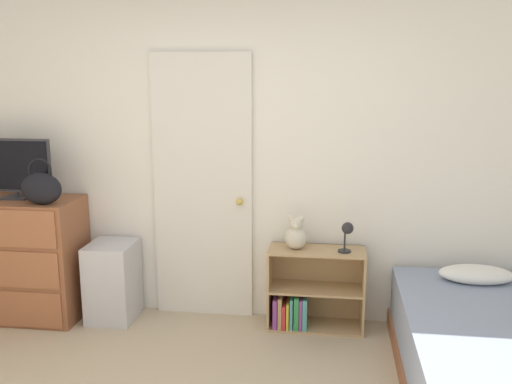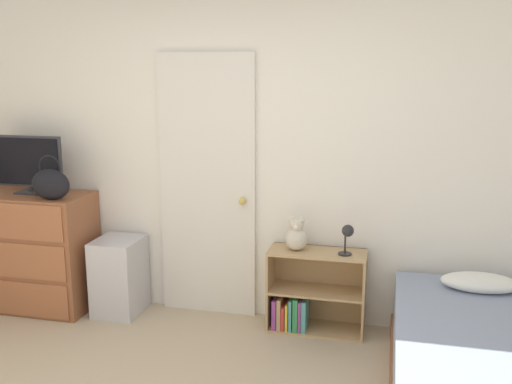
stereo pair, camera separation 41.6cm
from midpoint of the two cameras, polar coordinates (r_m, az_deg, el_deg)
wall_back at (r=4.42m, az=1.63°, el=3.41°), size 10.00×0.06×2.55m
door_closed at (r=4.49m, az=-2.26°, el=0.46°), size 0.78×0.09×2.08m
dresser at (r=4.99m, az=-19.10°, el=-5.62°), size 0.95×0.50×0.96m
tv at (r=4.85m, az=-19.57°, el=2.68°), size 0.60×0.16×0.47m
handbag at (r=4.57m, az=-17.44°, el=0.76°), size 0.32×0.13×0.35m
storage_bin at (r=4.74m, az=-11.07°, el=-8.28°), size 0.35×0.40×0.62m
bookshelf at (r=4.43m, az=7.98°, el=-10.43°), size 0.73×0.30×0.62m
teddy_bear at (r=4.28m, az=6.87°, el=-4.41°), size 0.17×0.17×0.25m
desk_lamp at (r=4.20m, az=11.95°, el=-4.21°), size 0.11×0.11×0.23m
bed at (r=3.79m, az=25.65°, el=-15.91°), size 1.15×1.92×0.59m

